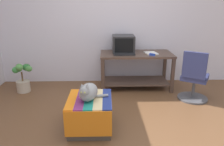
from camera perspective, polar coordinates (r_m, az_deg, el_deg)
name	(u,v)px	position (r m, az deg, el deg)	size (l,w,h in m)	color
ground_plane	(117,131)	(3.03, 1.36, -14.99)	(14.00, 14.00, 0.00)	brown
back_wall	(113,20)	(4.61, 0.16, 13.59)	(8.00, 0.10, 2.60)	silver
desk	(136,64)	(4.34, 6.29, 2.30)	(1.39, 0.68, 0.71)	#4C382D
tv_monitor	(123,44)	(4.32, 2.97, 7.58)	(0.42, 0.43, 0.33)	#28282B
keyboard	(124,54)	(4.11, 3.25, 4.90)	(0.40, 0.15, 0.02)	black
book	(151,53)	(4.28, 10.15, 5.16)	(0.21, 0.24, 0.02)	white
ottoman_with_blanket	(90,113)	(3.01, -5.78, -10.48)	(0.58, 0.67, 0.44)	#4C4238
cat	(88,92)	(2.82, -6.25, -4.93)	(0.41, 0.39, 0.27)	gray
potted_plant	(23,78)	(4.50, -22.29, -1.33)	(0.37, 0.34, 0.58)	#B7A893
office_chair	(194,79)	(4.02, 20.66, -1.57)	(0.58, 0.58, 0.89)	#4C4C51
stapler	(152,55)	(4.12, 10.47, 4.77)	(0.04, 0.11, 0.04)	#2342B7
pen	(152,52)	(4.42, 10.38, 5.44)	(0.01, 0.01, 0.14)	black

